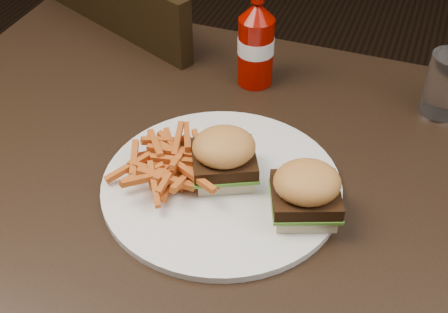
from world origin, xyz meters
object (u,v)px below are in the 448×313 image
(dining_table, at_px, (261,196))
(ketchup_bottle, at_px, (256,51))
(chair_far, at_px, (193,119))
(tumbler, at_px, (446,84))
(plate, at_px, (222,185))

(dining_table, height_order, ketchup_bottle, ketchup_bottle)
(chair_far, xyz_separation_m, ketchup_bottle, (0.23, -0.25, 0.38))
(dining_table, height_order, tumbler, tumbler)
(dining_table, relative_size, plate, 3.61)
(chair_far, distance_m, ketchup_bottle, 0.51)
(plate, height_order, tumbler, tumbler)
(ketchup_bottle, bearing_deg, plate, -81.53)
(chair_far, xyz_separation_m, tumbler, (0.54, -0.24, 0.38))
(ketchup_bottle, bearing_deg, chair_far, 132.23)
(dining_table, distance_m, tumbler, 0.35)
(chair_far, xyz_separation_m, plate, (0.27, -0.52, 0.33))
(plate, bearing_deg, dining_table, 24.91)
(plate, relative_size, tumbler, 3.29)
(dining_table, relative_size, chair_far, 2.89)
(dining_table, distance_m, ketchup_bottle, 0.27)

